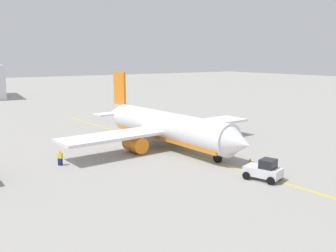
{
  "coord_description": "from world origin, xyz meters",
  "views": [
    {
      "loc": [
        41.4,
        -27.94,
        12.22
      ],
      "look_at": [
        0.0,
        0.0,
        3.0
      ],
      "focal_mm": 39.97,
      "sensor_mm": 36.0,
      "label": 1
    }
  ],
  "objects": [
    {
      "name": "safety_cone_nose",
      "position": [
        12.12,
        3.28,
        0.37
      ],
      "size": [
        0.67,
        0.67,
        0.74
      ],
      "primitive_type": "cone",
      "color": "#F2590F",
      "rests_on": "ground"
    },
    {
      "name": "pushback_tug",
      "position": [
        16.8,
        0.35,
        1.01
      ],
      "size": [
        4.04,
        3.22,
        2.2
      ],
      "color": "silver",
      "rests_on": "ground"
    },
    {
      "name": "taxi_line_marking",
      "position": [
        0.0,
        0.0,
        0.01
      ],
      "size": [
        64.8,
        4.6,
        0.01
      ],
      "primitive_type": "cube",
      "rotation": [
        0.0,
        0.0,
        0.07
      ],
      "color": "yellow",
      "rests_on": "ground"
    },
    {
      "name": "ground_plane",
      "position": [
        0.0,
        0.0,
        0.0
      ],
      "size": [
        400.0,
        400.0,
        0.0
      ],
      "primitive_type": "plane",
      "color": "#9E9B96"
    },
    {
      "name": "airplane",
      "position": [
        -0.46,
        -0.03,
        2.76
      ],
      "size": [
        29.93,
        30.06,
        9.9
      ],
      "color": "white",
      "rests_on": "ground"
    },
    {
      "name": "refueling_worker",
      "position": [
        0.22,
        -15.06,
        0.82
      ],
      "size": [
        0.63,
        0.6,
        1.71
      ],
      "color": "navy",
      "rests_on": "ground"
    }
  ]
}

